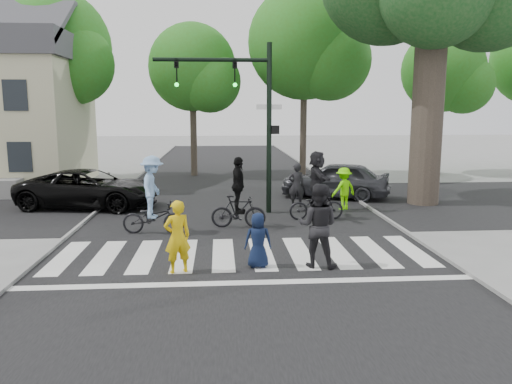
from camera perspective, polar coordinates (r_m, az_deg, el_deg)
ground at (r=12.11m, az=-1.33°, el=-8.45°), size 120.00×120.00×0.00m
road_stem at (r=16.93m, az=-2.19°, el=-3.24°), size 10.00×70.00×0.01m
road_cross at (r=19.87m, az=-2.50°, el=-1.34°), size 70.00×10.00×0.01m
curb_left at (r=17.50m, az=-18.98°, el=-3.19°), size 0.10×70.00×0.10m
curb_right at (r=17.82m, az=14.28°, el=-2.74°), size 0.10×70.00×0.10m
crosswalk at (r=12.74m, az=-1.48°, el=-7.50°), size 10.00×3.85×0.01m
traffic_signal at (r=17.73m, az=-1.25°, el=10.02°), size 4.45×0.29×6.00m
bg_tree_1 at (r=28.34m, az=-21.62°, el=14.74°), size 6.09×5.80×9.80m
bg_tree_2 at (r=28.23m, az=-6.80°, el=13.56°), size 5.04×4.80×8.40m
bg_tree_3 at (r=27.41m, az=6.31°, el=16.14°), size 6.30×6.00×10.20m
bg_tree_4 at (r=30.52m, az=21.12°, el=12.42°), size 4.83×4.60×8.15m
pedestrian_woman at (r=11.54m, az=-8.98°, el=-5.08°), size 0.72×0.60×1.70m
pedestrian_child at (r=11.83m, az=0.23°, el=-5.54°), size 0.65×0.42×1.32m
pedestrian_adult at (r=11.90m, az=7.08°, el=-3.82°), size 1.18×1.05×2.01m
cyclist_left at (r=15.25m, az=-11.71°, el=-0.93°), size 1.91×1.27×2.37m
cyclist_mid at (r=15.71m, az=-2.03°, el=-0.80°), size 1.77×1.09×2.26m
cyclist_right at (r=16.97m, az=6.94°, el=0.31°), size 1.87×1.74×2.34m
car_suv at (r=19.99m, az=-18.50°, el=0.36°), size 5.62×3.31×1.47m
car_grey at (r=21.33m, az=9.03°, el=1.38°), size 4.89×3.34×1.54m
bystander_hivis at (r=18.87m, az=9.98°, el=0.37°), size 1.18×0.97×1.58m
bystander_dark at (r=19.11m, az=4.65°, el=0.78°), size 0.63×0.43×1.70m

